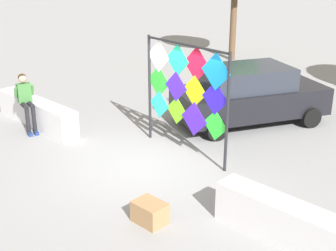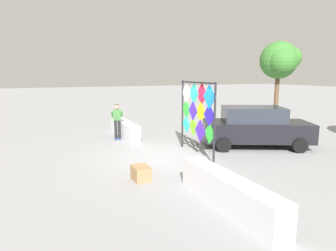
{
  "view_description": "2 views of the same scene",
  "coord_description": "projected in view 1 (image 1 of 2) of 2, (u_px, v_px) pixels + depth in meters",
  "views": [
    {
      "loc": [
        7.09,
        -6.61,
        4.72
      ],
      "look_at": [
        0.52,
        0.1,
        1.1
      ],
      "focal_mm": 49.24,
      "sensor_mm": 36.0,
      "label": 1
    },
    {
      "loc": [
        9.34,
        -4.2,
        2.99
      ],
      "look_at": [
        -0.23,
        0.1,
        1.13
      ],
      "focal_mm": 31.38,
      "sensor_mm": 36.0,
      "label": 2
    }
  ],
  "objects": [
    {
      "name": "ground",
      "position": [
        149.0,
        165.0,
        10.73
      ],
      "size": [
        120.0,
        120.0,
        0.0
      ],
      "primitive_type": "plane",
      "color": "gray"
    },
    {
      "name": "parked_car",
      "position": [
        249.0,
        94.0,
        13.08
      ],
      "size": [
        3.55,
        4.64,
        1.66
      ],
      "color": "black",
      "rests_on": "ground"
    },
    {
      "name": "seated_vendor",
      "position": [
        26.0,
        98.0,
        12.41
      ],
      "size": [
        0.75,
        0.55,
        1.6
      ],
      "color": "black",
      "rests_on": "ground"
    },
    {
      "name": "kite_display_rack",
      "position": [
        186.0,
        88.0,
        10.78
      ],
      "size": [
        2.76,
        0.25,
        2.73
      ],
      "color": "#232328",
      "rests_on": "ground"
    },
    {
      "name": "cardboard_box_large",
      "position": [
        150.0,
        212.0,
        8.43
      ],
      "size": [
        0.61,
        0.45,
        0.41
      ],
      "primitive_type": "cube",
      "rotation": [
        0.0,
        0.0,
        0.01
      ],
      "color": "#9E754C",
      "rests_on": "ground"
    },
    {
      "name": "plaza_ledge_left",
      "position": [
        36.0,
        112.0,
        13.06
      ],
      "size": [
        3.4,
        0.52,
        0.75
      ],
      "primitive_type": "cube",
      "color": "silver",
      "rests_on": "ground"
    },
    {
      "name": "plaza_ledge_right",
      "position": [
        306.0,
        232.0,
        7.56
      ],
      "size": [
        3.4,
        0.52,
        0.75
      ],
      "primitive_type": "cube",
      "color": "silver",
      "rests_on": "ground"
    }
  ]
}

